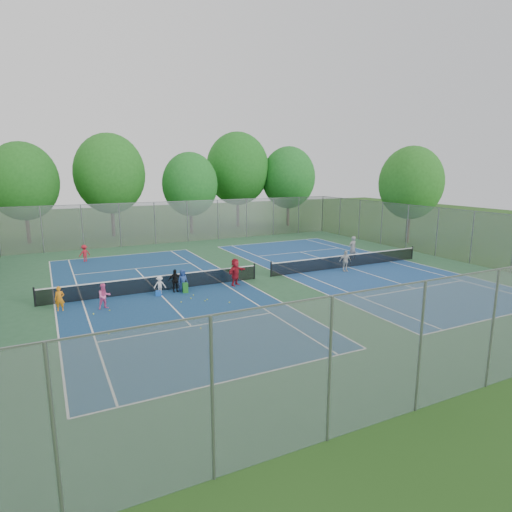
{
  "coord_description": "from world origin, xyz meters",
  "views": [
    {
      "loc": [
        -12.62,
        -24.21,
        7.08
      ],
      "look_at": [
        0.0,
        1.0,
        1.3
      ],
      "focal_mm": 30.0,
      "sensor_mm": 36.0,
      "label": 1
    }
  ],
  "objects_px": {
    "ball_crate": "(159,293)",
    "instructor": "(353,248)",
    "net_left": "(157,284)",
    "net_right": "(348,261)",
    "ball_hopper": "(185,288)"
  },
  "relations": [
    {
      "from": "net_right",
      "to": "ball_hopper",
      "type": "distance_m",
      "value": 12.64
    },
    {
      "from": "net_left",
      "to": "net_right",
      "type": "bearing_deg",
      "value": 0.0
    },
    {
      "from": "net_left",
      "to": "net_right",
      "type": "xyz_separation_m",
      "value": [
        14.0,
        0.0,
        0.0
      ]
    },
    {
      "from": "net_left",
      "to": "instructor",
      "type": "height_order",
      "value": "instructor"
    },
    {
      "from": "ball_crate",
      "to": "net_right",
      "type": "bearing_deg",
      "value": 3.57
    },
    {
      "from": "ball_crate",
      "to": "ball_hopper",
      "type": "xyz_separation_m",
      "value": [
        1.53,
        -0.14,
        0.16
      ]
    },
    {
      "from": "net_left",
      "to": "net_right",
      "type": "height_order",
      "value": "same"
    },
    {
      "from": "ball_crate",
      "to": "net_left",
      "type": "bearing_deg",
      "value": 81.47
    },
    {
      "from": "net_left",
      "to": "ball_crate",
      "type": "xyz_separation_m",
      "value": [
        -0.13,
        -0.88,
        -0.32
      ]
    },
    {
      "from": "ball_hopper",
      "to": "instructor",
      "type": "relative_size",
      "value": 0.31
    },
    {
      "from": "net_right",
      "to": "ball_crate",
      "type": "relative_size",
      "value": 40.07
    },
    {
      "from": "ball_crate",
      "to": "instructor",
      "type": "distance_m",
      "value": 16.45
    },
    {
      "from": "net_right",
      "to": "net_left",
      "type": "bearing_deg",
      "value": 180.0
    },
    {
      "from": "net_right",
      "to": "ball_hopper",
      "type": "relative_size",
      "value": 21.91
    },
    {
      "from": "ball_hopper",
      "to": "instructor",
      "type": "bearing_deg",
      "value": 11.72
    }
  ]
}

